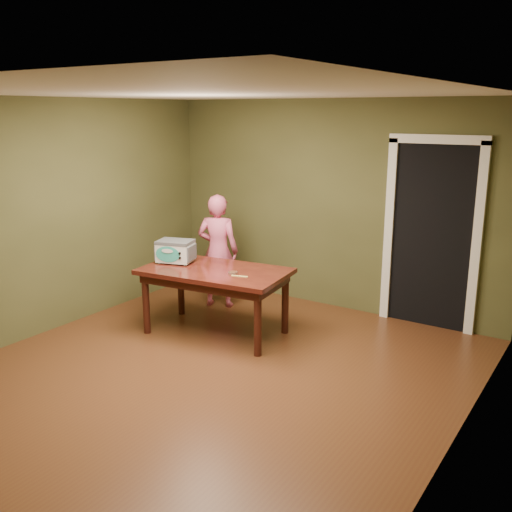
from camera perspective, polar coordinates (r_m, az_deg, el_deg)
name	(u,v)px	position (r m, az deg, el deg)	size (l,w,h in m)	color
floor	(208,376)	(5.57, -4.79, -11.84)	(5.00, 5.00, 0.00)	#522D17
room_shell	(204,198)	(5.05, -5.20, 5.81)	(4.52, 5.02, 2.61)	#4F4F2A
doorway	(439,233)	(7.07, 17.84, 2.25)	(1.10, 0.66, 2.25)	black
dining_table	(215,278)	(6.35, -4.11, -2.19)	(1.70, 1.09, 0.75)	#360F0C
toy_oven	(175,250)	(6.62, -8.07, 0.55)	(0.48, 0.39, 0.26)	#4C4F54
baking_pan	(233,273)	(6.13, -2.34, -1.67)	(0.10, 0.10, 0.02)	silver
spatula	(240,276)	(6.03, -1.65, -2.03)	(0.18, 0.03, 0.01)	#E1C861
child	(218,251)	(7.25, -3.82, 0.51)	(0.53, 0.35, 1.45)	#D05578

